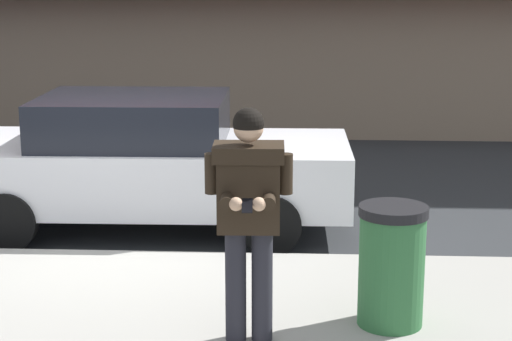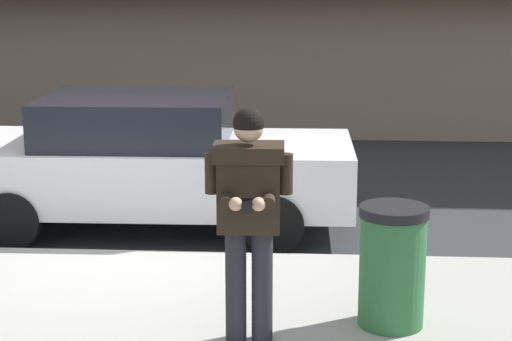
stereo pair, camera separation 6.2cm
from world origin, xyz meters
name	(u,v)px [view 1 (the left image)]	position (x,y,z in m)	size (l,w,h in m)	color
ground_plane	(115,257)	(0.00, 0.00, 0.00)	(80.00, 80.00, 0.00)	#2B2D30
curb_paint_line	(211,257)	(1.00, 0.05, 0.00)	(28.00, 0.12, 0.01)	silver
parked_sedan_mid	(147,161)	(0.17, 1.04, 0.79)	(4.53, 1.98, 1.54)	silver
man_texting_on_phone	(249,200)	(1.53, -2.28, 1.25)	(0.65, 0.59, 1.81)	#23232B
trash_bin	(392,265)	(2.64, -1.91, 0.63)	(0.55, 0.55, 0.98)	#2D6638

